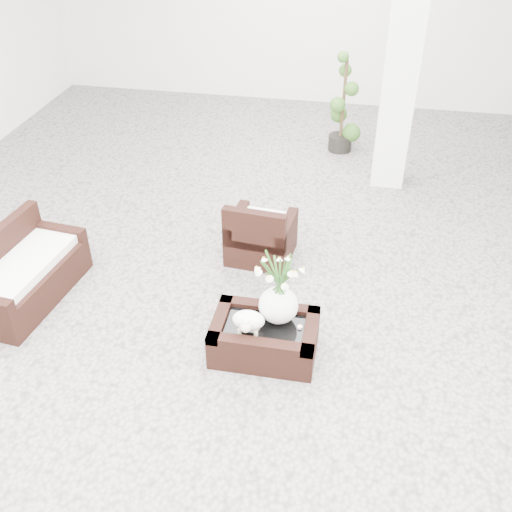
% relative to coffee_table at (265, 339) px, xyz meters
% --- Properties ---
extents(ground, '(11.00, 11.00, 0.00)m').
position_rel_coffee_table_xyz_m(ground, '(-0.18, 0.67, -0.16)').
color(ground, gray).
rests_on(ground, ground).
extents(column, '(0.40, 0.40, 3.50)m').
position_rel_coffee_table_xyz_m(column, '(1.02, 3.47, 1.59)').
color(column, white).
rests_on(column, ground).
extents(coffee_table, '(0.90, 0.60, 0.31)m').
position_rel_coffee_table_xyz_m(coffee_table, '(0.00, 0.00, 0.00)').
color(coffee_table, black).
rests_on(coffee_table, ground).
extents(sheep_figurine, '(0.28, 0.23, 0.21)m').
position_rel_coffee_table_xyz_m(sheep_figurine, '(-0.12, -0.10, 0.26)').
color(sheep_figurine, white).
rests_on(sheep_figurine, coffee_table).
extents(planter_narcissus, '(0.44, 0.44, 0.80)m').
position_rel_coffee_table_xyz_m(planter_narcissus, '(0.10, 0.10, 0.56)').
color(planter_narcissus, white).
rests_on(planter_narcissus, coffee_table).
extents(tealight, '(0.04, 0.04, 0.03)m').
position_rel_coffee_table_xyz_m(tealight, '(0.30, 0.02, 0.17)').
color(tealight, white).
rests_on(tealight, coffee_table).
extents(armchair, '(0.71, 0.69, 0.70)m').
position_rel_coffee_table_xyz_m(armchair, '(-0.30, 1.46, 0.19)').
color(armchair, black).
rests_on(armchair, ground).
extents(loveseat, '(0.77, 1.37, 0.70)m').
position_rel_coffee_table_xyz_m(loveseat, '(-2.40, 0.33, 0.19)').
color(loveseat, black).
rests_on(loveseat, ground).
extents(topiary, '(0.37, 0.37, 1.39)m').
position_rel_coffee_table_xyz_m(topiary, '(0.34, 4.30, 0.54)').
color(topiary, '#2B4F19').
rests_on(topiary, ground).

